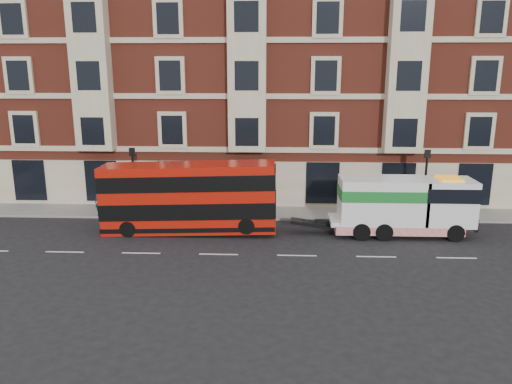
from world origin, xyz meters
The scene contains 8 objects.
ground centered at (0.00, 0.00, 0.00)m, with size 120.00×120.00×0.00m, color black.
sidewalk centered at (0.00, 7.50, 0.07)m, with size 90.00×3.00×0.15m, color slate.
victorian_terrace centered at (0.50, 15.00, 10.07)m, with size 45.00×12.00×20.40m.
lamp_post_west centered at (-6.00, 6.20, 2.68)m, with size 0.35×0.15×4.35m.
lamp_post_east centered at (12.00, 6.20, 2.68)m, with size 0.35×0.15×4.35m.
double_decker_bus centered at (-2.07, 3.54, 2.12)m, with size 9.90×2.27×4.01m.
tow_truck centered at (9.99, 3.54, 1.75)m, with size 7.93×2.34×3.30m.
pedestrian centered at (-8.24, 6.19, 1.02)m, with size 0.63×0.41×1.73m, color #1D1F3A.
Camera 1 is at (2.93, -23.87, 9.20)m, focal length 35.00 mm.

